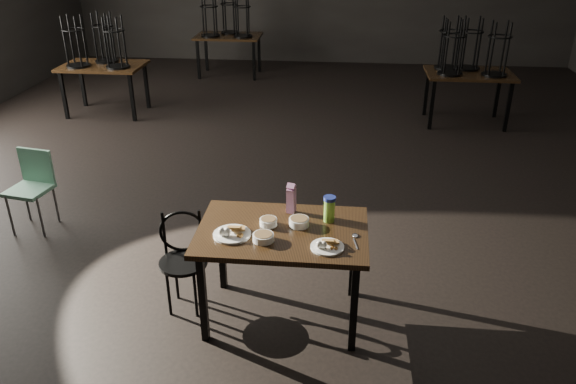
# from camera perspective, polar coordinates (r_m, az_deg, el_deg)

# --- Properties ---
(main_table) EXTENTS (1.20, 0.80, 0.75)m
(main_table) POSITION_cam_1_polar(r_m,az_deg,el_deg) (3.99, -0.58, -4.83)
(main_table) COLOR black
(main_table) RESTS_ON ground
(plate_left) EXTENTS (0.26, 0.26, 0.09)m
(plate_left) POSITION_cam_1_polar(r_m,az_deg,el_deg) (3.89, -5.76, -4.11)
(plate_left) COLOR white
(plate_left) RESTS_ON main_table
(plate_right) EXTENTS (0.23, 0.23, 0.07)m
(plate_right) POSITION_cam_1_polar(r_m,az_deg,el_deg) (3.74, 3.99, -5.43)
(plate_right) COLOR white
(plate_right) RESTS_ON main_table
(bowl_near) EXTENTS (0.13, 0.13, 0.05)m
(bowl_near) POSITION_cam_1_polar(r_m,az_deg,el_deg) (4.00, -2.00, -3.03)
(bowl_near) COLOR white
(bowl_near) RESTS_ON main_table
(bowl_far) EXTENTS (0.14, 0.14, 0.06)m
(bowl_far) POSITION_cam_1_polar(r_m,az_deg,el_deg) (3.99, 1.13, -3.04)
(bowl_far) COLOR white
(bowl_far) RESTS_ON main_table
(bowl_big) EXTENTS (0.14, 0.14, 0.05)m
(bowl_big) POSITION_cam_1_polar(r_m,az_deg,el_deg) (3.81, -2.53, -4.60)
(bowl_big) COLOR white
(bowl_big) RESTS_ON main_table
(juice_carton) EXTENTS (0.07, 0.07, 0.24)m
(juice_carton) POSITION_cam_1_polar(r_m,az_deg,el_deg) (4.13, 0.33, -0.70)
(juice_carton) COLOR #881868
(juice_carton) RESTS_ON main_table
(water_bottle) EXTENTS (0.11, 0.11, 0.20)m
(water_bottle) POSITION_cam_1_polar(r_m,az_deg,el_deg) (4.02, 4.22, -1.71)
(water_bottle) COLOR #85C63A
(water_bottle) RESTS_ON main_table
(spoon) EXTENTS (0.05, 0.21, 0.01)m
(spoon) POSITION_cam_1_polar(r_m,az_deg,el_deg) (3.89, 6.85, -4.52)
(spoon) COLOR silver
(spoon) RESTS_ON main_table
(bentwood_chair) EXTENTS (0.39, 0.38, 0.76)m
(bentwood_chair) POSITION_cam_1_polar(r_m,az_deg,el_deg) (4.32, -10.60, -6.12)
(bentwood_chair) COLOR black
(bentwood_chair) RESTS_ON ground
(school_chair) EXTENTS (0.41, 0.41, 0.77)m
(school_chair) POSITION_cam_1_polar(r_m,az_deg,el_deg) (5.84, -24.55, 0.88)
(school_chair) COLOR #80C7A2
(school_chair) RESTS_ON ground
(bg_table_left) EXTENTS (1.20, 0.80, 1.48)m
(bg_table_left) POSITION_cam_1_polar(r_m,az_deg,el_deg) (8.96, -18.39, 12.33)
(bg_table_left) COLOR black
(bg_table_left) RESTS_ON ground
(bg_table_right) EXTENTS (1.20, 0.80, 1.48)m
(bg_table_right) POSITION_cam_1_polar(r_m,az_deg,el_deg) (8.49, 17.80, 11.85)
(bg_table_right) COLOR black
(bg_table_right) RESTS_ON ground
(bg_table_far) EXTENTS (1.20, 0.80, 1.48)m
(bg_table_far) POSITION_cam_1_polar(r_m,az_deg,el_deg) (10.84, -6.10, 15.70)
(bg_table_far) COLOR black
(bg_table_far) RESTS_ON ground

